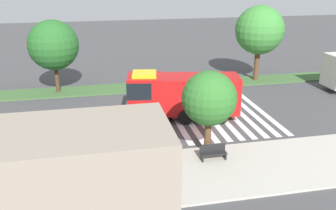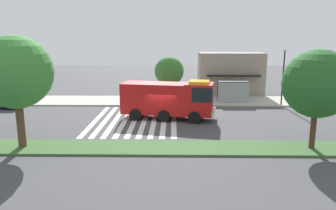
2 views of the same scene
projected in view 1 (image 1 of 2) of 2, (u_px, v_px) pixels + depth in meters
The scene contains 12 objects.
ground_plane at pixel (187, 114), 29.38m from camera, with size 120.00×120.00×0.00m, color #424244.
sidewalk at pixel (227, 169), 21.04m from camera, with size 60.00×5.80×0.14m, color #ADA89E.
median_strip at pixel (168, 86), 36.38m from camera, with size 60.00×3.00×0.14m, color #3D6033.
crosswalk at pixel (216, 112), 29.85m from camera, with size 7.65×11.07×0.01m.
fire_truck at pixel (179, 94), 27.93m from camera, with size 8.95×4.03×3.69m.
bus_stop_shelter at pixel (83, 145), 19.98m from camera, with size 3.50×1.40×2.46m.
bench_near_shelter at pixel (155, 158), 21.23m from camera, with size 1.60×0.50×0.90m.
bench_west_of_shelter at pixel (213, 152), 21.91m from camera, with size 1.60×0.50×0.90m.
storefront_building at pixel (61, 197), 13.87m from camera, with size 8.36×4.98×5.54m.
sidewalk_tree_far_west at pixel (209, 99), 21.39m from camera, with size 3.26×3.26×5.30m.
median_tree_far_west at pixel (260, 30), 36.39m from camera, with size 4.85×4.85×7.56m.
median_tree_west at pixel (53, 45), 32.81m from camera, with size 4.52×4.52×6.66m.
Camera 1 is at (7.11, 26.42, 10.84)m, focal length 39.09 mm.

